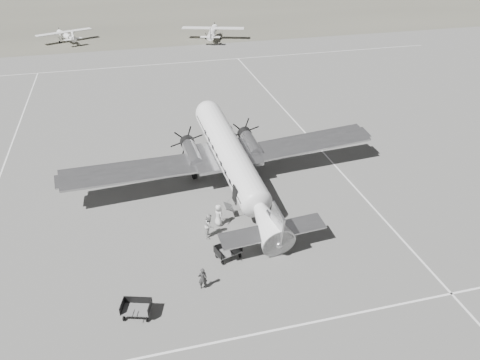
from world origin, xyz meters
name	(u,v)px	position (x,y,z in m)	size (l,w,h in m)	color
ground	(217,202)	(0.00, 0.00, 0.00)	(260.00, 260.00, 0.00)	slate
taxi_line_near	(268,331)	(0.00, -14.00, 0.01)	(60.00, 0.15, 0.01)	white
taxi_line_right	(351,183)	(12.00, 0.00, 0.01)	(0.15, 80.00, 0.01)	white
taxi_line_left	(2,171)	(-18.00, 10.00, 0.01)	(0.15, 60.00, 0.01)	white
taxi_line_horizon	(162,64)	(0.00, 40.00, 0.01)	(90.00, 0.15, 0.01)	white
grass_infield	(138,2)	(0.00, 95.00, 0.00)	(260.00, 90.00, 0.01)	#656355
dc3_airliner	(234,163)	(1.78, 1.32, 2.67)	(28.00, 19.43, 5.33)	#BABABC
light_plane_left	(66,36)	(-14.95, 57.61, 1.02)	(9.85, 8.00, 2.05)	white
light_plane_right	(213,33)	(10.64, 52.99, 1.17)	(11.29, 9.16, 2.34)	white
baggage_cart_near	(228,252)	(-0.72, -7.07, 0.51)	(1.81, 1.28, 1.02)	#606060
baggage_cart_far	(136,309)	(-7.15, -10.88, 0.51)	(1.80, 1.27, 1.01)	#606060
ground_crew	(203,278)	(-2.95, -9.57, 0.79)	(0.58, 0.38, 1.58)	#313131
ramp_agent	(209,225)	(-1.47, -4.36, 0.95)	(0.92, 0.72, 1.90)	#B5B6B3
passenger	(219,215)	(-0.53, -3.15, 0.88)	(0.86, 0.56, 1.76)	silver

